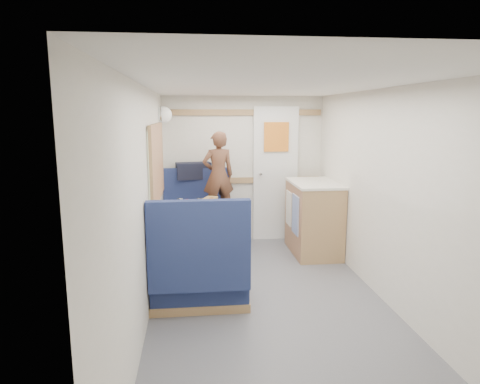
{
  "coord_description": "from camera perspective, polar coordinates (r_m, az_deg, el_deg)",
  "views": [
    {
      "loc": [
        -0.69,
        -3.6,
        1.77
      ],
      "look_at": [
        -0.19,
        0.9,
        0.93
      ],
      "focal_mm": 32.0,
      "sensor_mm": 36.0,
      "label": 1
    }
  ],
  "objects": [
    {
      "name": "dome_light",
      "position": [
        5.46,
        -10.13,
        10.11
      ],
      "size": [
        0.2,
        0.2,
        0.2
      ],
      "primitive_type": "sphere",
      "color": "white",
      "rests_on": "wall_left"
    },
    {
      "name": "tumbler_mid",
      "position": [
        4.86,
        -8.01,
        -1.47
      ],
      "size": [
        0.06,
        0.06,
        0.1
      ],
      "primitive_type": "cylinder",
      "color": "silver",
      "rests_on": "dinette_table"
    },
    {
      "name": "pepper_grinder",
      "position": [
        4.6,
        -5.84,
        -2.16
      ],
      "size": [
        0.04,
        0.04,
        0.09
      ],
      "primitive_type": "cylinder",
      "color": "black",
      "rests_on": "dinette_table"
    },
    {
      "name": "wall_right",
      "position": [
        4.09,
        19.75,
        -0.98
      ],
      "size": [
        0.02,
        4.5,
        2.0
      ],
      "primitive_type": "cube",
      "color": "silver",
      "rests_on": "floor"
    },
    {
      "name": "beer_glass",
      "position": [
        4.9,
        -3.81,
        -1.34
      ],
      "size": [
        0.06,
        0.06,
        0.1
      ],
      "primitive_type": "cylinder",
      "color": "#8E4A14",
      "rests_on": "dinette_table"
    },
    {
      "name": "bench_near",
      "position": [
        4.01,
        -5.42,
        -11.03
      ],
      "size": [
        0.9,
        0.59,
        1.05
      ],
      "color": "#17224C",
      "rests_on": "floor"
    },
    {
      "name": "tray",
      "position": [
        4.51,
        -5.17,
        -2.91
      ],
      "size": [
        0.38,
        0.42,
        0.02
      ],
      "primitive_type": "cube",
      "rotation": [
        0.0,
        0.0,
        -0.39
      ],
      "color": "white",
      "rests_on": "dinette_table"
    },
    {
      "name": "salt_grinder",
      "position": [
        4.62,
        -4.72,
        -2.14
      ],
      "size": [
        0.03,
        0.03,
        0.08
      ],
      "primitive_type": "cylinder",
      "color": "silver",
      "rests_on": "dinette_table"
    },
    {
      "name": "ledge",
      "position": [
        5.79,
        -5.83,
        1.58
      ],
      "size": [
        0.9,
        0.14,
        0.04
      ],
      "primitive_type": "cube",
      "color": "#976544",
      "rests_on": "bench_far"
    },
    {
      "name": "rear_door",
      "position": [
        5.98,
        4.74,
        2.77
      ],
      "size": [
        0.62,
        0.12,
        1.86
      ],
      "color": "white",
      "rests_on": "wall_back"
    },
    {
      "name": "dinette_table",
      "position": [
        4.76,
        -5.64,
        -4.23
      ],
      "size": [
        0.62,
        0.92,
        0.72
      ],
      "color": "white",
      "rests_on": "floor"
    },
    {
      "name": "ceiling",
      "position": [
        3.67,
        4.65,
        14.05
      ],
      "size": [
        4.5,
        4.5,
        0.0
      ],
      "primitive_type": "plane",
      "rotation": [
        3.14,
        0.0,
        0.0
      ],
      "color": "silver",
      "rests_on": "wall_back"
    },
    {
      "name": "oak_trim_high",
      "position": [
        5.87,
        0.46,
        10.57
      ],
      "size": [
        2.15,
        0.02,
        0.08
      ],
      "primitive_type": "cube",
      "color": "#976544",
      "rests_on": "wall_back"
    },
    {
      "name": "duffel_bag",
      "position": [
        5.77,
        -6.22,
        2.84
      ],
      "size": [
        0.48,
        0.29,
        0.22
      ],
      "primitive_type": "cube",
      "rotation": [
        0.0,
        0.0,
        0.17
      ],
      "color": "black",
      "rests_on": "ledge"
    },
    {
      "name": "cheese_block",
      "position": [
        4.4,
        -3.57,
        -2.82
      ],
      "size": [
        0.12,
        0.07,
        0.04
      ],
      "primitive_type": "cube",
      "rotation": [
        0.0,
        0.0,
        0.07
      ],
      "color": "#E1D182",
      "rests_on": "tray"
    },
    {
      "name": "wine_glass",
      "position": [
        4.5,
        -7.04,
        -1.49
      ],
      "size": [
        0.08,
        0.08,
        0.17
      ],
      "color": "white",
      "rests_on": "dinette_table"
    },
    {
      "name": "floor",
      "position": [
        4.07,
        4.22,
        -15.32
      ],
      "size": [
        4.5,
        4.5,
        0.0
      ],
      "primitive_type": "plane",
      "color": "#515156",
      "rests_on": "ground"
    },
    {
      "name": "tumbler_left",
      "position": [
        4.41,
        -8.0,
        -2.58
      ],
      "size": [
        0.07,
        0.07,
        0.12
      ],
      "primitive_type": "cylinder",
      "color": "white",
      "rests_on": "dinette_table"
    },
    {
      "name": "orange_fruit",
      "position": [
        4.47,
        -4.86,
        -2.42
      ],
      "size": [
        0.07,
        0.07,
        0.07
      ],
      "primitive_type": "sphere",
      "color": "#D45109",
      "rests_on": "tray"
    },
    {
      "name": "wall_left",
      "position": [
        3.71,
        -12.55,
        -1.75
      ],
      "size": [
        0.02,
        4.5,
        2.0
      ],
      "primitive_type": "cube",
      "color": "silver",
      "rests_on": "floor"
    },
    {
      "name": "tumbler_right",
      "position": [
        4.81,
        -5.34,
        -1.52
      ],
      "size": [
        0.07,
        0.07,
        0.11
      ],
      "primitive_type": "cylinder",
      "color": "white",
      "rests_on": "dinette_table"
    },
    {
      "name": "galley_counter",
      "position": [
        5.52,
        9.74,
        -3.34
      ],
      "size": [
        0.57,
        0.92,
        0.92
      ],
      "color": "#976544",
      "rests_on": "floor"
    },
    {
      "name": "oak_trim_low",
      "position": [
        5.94,
        0.44,
        1.57
      ],
      "size": [
        2.15,
        0.02,
        0.08
      ],
      "primitive_type": "cube",
      "color": "#976544",
      "rests_on": "wall_back"
    },
    {
      "name": "wall_back",
      "position": [
        5.94,
        0.42,
        3.02
      ],
      "size": [
        2.2,
        0.02,
        2.0
      ],
      "primitive_type": "cube",
      "color": "silver",
      "rests_on": "floor"
    },
    {
      "name": "person",
      "position": [
        5.39,
        -2.93,
        2.24
      ],
      "size": [
        0.45,
        0.34,
        1.1
      ],
      "primitive_type": "imported",
      "rotation": [
        0.0,
        0.0,
        3.34
      ],
      "color": "brown",
      "rests_on": "bench_far"
    },
    {
      "name": "bench_far",
      "position": [
        5.66,
        -5.7,
        -4.63
      ],
      "size": [
        0.9,
        0.59,
        1.05
      ],
      "color": "#17224C",
      "rests_on": "floor"
    },
    {
      "name": "bread_loaf",
      "position": [
        4.91,
        -4.04,
        -1.31
      ],
      "size": [
        0.2,
        0.26,
        0.1
      ],
      "primitive_type": "cube",
      "rotation": [
        0.0,
        0.0,
        -0.36
      ],
      "color": "brown",
      "rests_on": "dinette_table"
    },
    {
      "name": "side_window",
      "position": [
        4.65,
        -11.11,
        3.86
      ],
      "size": [
        0.04,
        1.3,
        0.72
      ],
      "primitive_type": "cube",
      "color": "#B9C0A3",
      "rests_on": "wall_left"
    }
  ]
}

